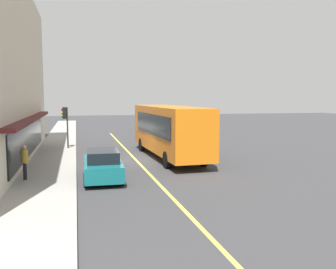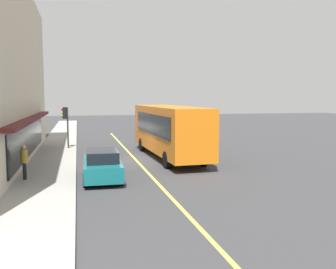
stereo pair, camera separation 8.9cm
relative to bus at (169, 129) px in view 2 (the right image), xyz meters
name	(u,v)px [view 2 (the right image)]	position (x,y,z in m)	size (l,w,h in m)	color
ground	(135,159)	(-0.01, 2.32, -1.99)	(120.00, 120.00, 0.00)	#38383A
sidewalk	(53,161)	(-0.01, 7.58, -1.91)	(80.00, 2.88, 0.15)	#9E9B93
lane_centre_stripe	(135,159)	(-0.01, 2.32, -1.98)	(36.00, 0.16, 0.01)	#D8D14C
bus	(169,129)	(0.00, 0.00, 0.00)	(11.21, 2.91, 3.50)	orange
traffic_light	(65,118)	(5.50, 6.91, 0.55)	(0.30, 0.52, 3.20)	#2D2D33
car_teal	(102,165)	(-5.66, 4.85, -1.24)	(4.35, 1.95, 1.52)	#14666B
pedestrian_by_curb	(24,159)	(-5.40, 8.54, -0.82)	(0.34, 0.34, 1.70)	black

